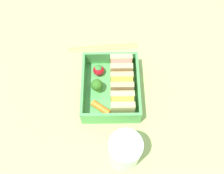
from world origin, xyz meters
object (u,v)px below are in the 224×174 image
at_px(broccoli_floret, 98,87).
at_px(chopstick_pair, 104,47).
at_px(carrot_stick_far_left, 102,108).
at_px(sandwich_left, 123,67).
at_px(drinking_glass, 126,151).
at_px(strawberry_far_left, 100,70).
at_px(sandwich_center, 124,104).
at_px(sandwich_center_left, 123,85).

xyz_separation_m(broccoli_floret, chopstick_pair, (-0.14, 0.01, -0.03)).
height_order(carrot_stick_far_left, chopstick_pair, carrot_stick_far_left).
xyz_separation_m(sandwich_left, drinking_glass, (0.21, 0.00, 0.01)).
bearing_deg(strawberry_far_left, drinking_glass, 15.38).
distance_m(carrot_stick_far_left, chopstick_pair, 0.19).
bearing_deg(drinking_glass, strawberry_far_left, -164.62).
bearing_deg(sandwich_center, carrot_stick_far_left, -88.32).
relative_size(broccoli_floret, chopstick_pair, 0.21).
xyz_separation_m(chopstick_pair, drinking_glass, (0.30, 0.05, 0.05)).
bearing_deg(chopstick_pair, drinking_glass, 9.04).
xyz_separation_m(sandwich_center_left, carrot_stick_far_left, (0.05, -0.05, -0.02)).
xyz_separation_m(strawberry_far_left, chopstick_pair, (-0.09, 0.01, -0.02)).
xyz_separation_m(sandwich_center_left, strawberry_far_left, (-0.05, -0.06, -0.01)).
distance_m(sandwich_center_left, drinking_glass, 0.16).
bearing_deg(chopstick_pair, sandwich_center_left, 18.65).
bearing_deg(strawberry_far_left, sandwich_left, 91.28).
distance_m(sandwich_center_left, broccoli_floret, 0.06).
distance_m(broccoli_floret, chopstick_pair, 0.14).
height_order(sandwich_left, drinking_glass, drinking_glass).
relative_size(sandwich_left, drinking_glass, 0.54).
xyz_separation_m(sandwich_center, strawberry_far_left, (-0.10, -0.06, -0.01)).
height_order(strawberry_far_left, drinking_glass, drinking_glass).
height_order(strawberry_far_left, chopstick_pair, strawberry_far_left).
relative_size(sandwich_center, broccoli_floret, 1.32).
bearing_deg(sandwich_center, chopstick_pair, -166.07).
distance_m(sandwich_left, sandwich_center, 0.10).
height_order(broccoli_floret, chopstick_pair, broccoli_floret).
xyz_separation_m(sandwich_left, sandwich_center, (0.10, 0.00, 0.00)).
height_order(sandwich_center_left, chopstick_pair, sandwich_center_left).
relative_size(strawberry_far_left, carrot_stick_far_left, 0.70).
distance_m(sandwich_left, strawberry_far_left, 0.06).
distance_m(sandwich_center, carrot_stick_far_left, 0.05).
height_order(sandwich_center, broccoli_floret, sandwich_center).
bearing_deg(drinking_glass, broccoli_floret, -158.89).
relative_size(sandwich_left, chopstick_pair, 0.28).
relative_size(sandwich_center, carrot_stick_far_left, 1.12).
bearing_deg(broccoli_floret, drinking_glass, 21.11).
distance_m(sandwich_left, broccoli_floret, 0.08).
bearing_deg(sandwich_center_left, broccoli_floret, -86.58).
distance_m(strawberry_far_left, drinking_glass, 0.22).
xyz_separation_m(strawberry_far_left, drinking_glass, (0.21, 0.06, 0.02)).
xyz_separation_m(carrot_stick_far_left, chopstick_pair, (-0.19, 0.00, -0.02)).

